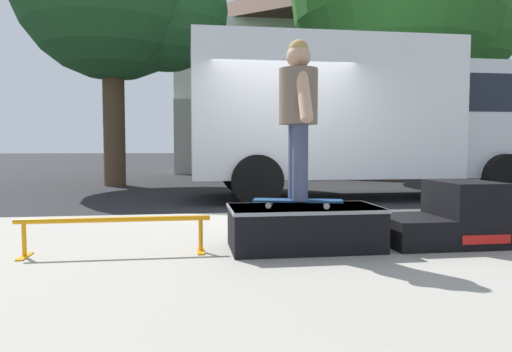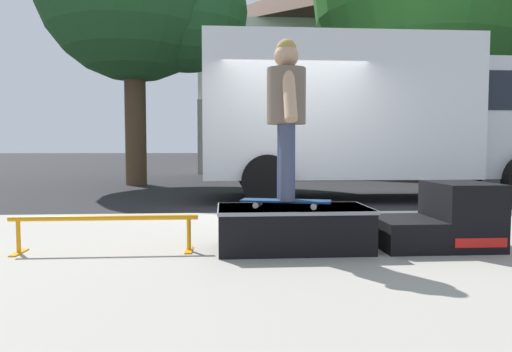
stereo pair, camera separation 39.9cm
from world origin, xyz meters
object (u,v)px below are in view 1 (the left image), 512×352
grind_rail (114,226)px  skater_kid (298,106)px  skate_box (304,226)px  skateboard (298,201)px  street_tree_neighbour (407,3)px  box_truck (365,114)px  kicker_ramp (448,218)px

grind_rail → skater_kid: skater_kid is taller
skate_box → skateboard: 0.25m
skateboard → street_tree_neighbour: street_tree_neighbour is taller
skater_kid → box_truck: 5.75m
skater_kid → box_truck: box_truck is taller
kicker_ramp → street_tree_neighbour: size_ratio=0.12×
box_truck → street_tree_neighbour: 6.50m
grind_rail → skateboard: size_ratio=2.00×
skater_kid → box_truck: size_ratio=0.20×
skate_box → grind_rail: size_ratio=0.83×
skate_box → kicker_ramp: (1.38, -0.00, 0.04)m
skate_box → street_tree_neighbour: (5.53, 9.52, 5.02)m
grind_rail → box_truck: 6.68m
skater_kid → street_tree_neighbour: bearing=59.7°
skateboard → grind_rail: bearing=177.6°
skateboard → box_truck: box_truck is taller
skate_box → skater_kid: skater_kid is taller
skateboard → skater_kid: (-0.00, -0.00, 0.83)m
grind_rail → street_tree_neighbour: street_tree_neighbour is taller
skate_box → skateboard: skateboard is taller
skate_box → grind_rail: 1.65m
grind_rail → box_truck: size_ratio=0.23×
kicker_ramp → grind_rail: (-3.03, 0.01, -0.00)m
skateboard → skater_kid: size_ratio=0.58×
kicker_ramp → street_tree_neighbour: (4.14, 9.52, 4.98)m
skateboard → box_truck: size_ratio=0.12×
skate_box → skateboard: (-0.07, -0.06, 0.23)m
kicker_ramp → skateboard: 1.47m
box_truck → street_tree_neighbour: street_tree_neighbour is taller
grind_rail → box_truck: bearing=50.6°
street_tree_neighbour → skateboard: bearing=-120.3°
skate_box → box_truck: box_truck is taller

